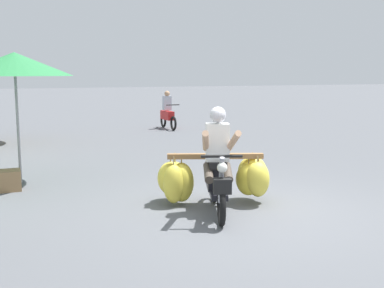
# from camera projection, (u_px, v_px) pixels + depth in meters

# --- Properties ---
(ground_plane) EXTENTS (120.00, 120.00, 0.00)m
(ground_plane) POSITION_uv_depth(u_px,v_px,m) (248.00, 212.00, 7.13)
(ground_plane) COLOR #56595E
(motorbike_main_loaded) EXTENTS (1.83, 1.98, 1.58)m
(motorbike_main_loaded) POSITION_uv_depth(u_px,v_px,m) (215.00, 175.00, 7.44)
(motorbike_main_loaded) COLOR black
(motorbike_main_loaded) RESTS_ON ground
(motorbike_distant_ahead_left) EXTENTS (0.50, 1.62, 1.40)m
(motorbike_distant_ahead_left) POSITION_uv_depth(u_px,v_px,m) (167.00, 113.00, 17.66)
(motorbike_distant_ahead_left) COLOR black
(motorbike_distant_ahead_left) RESTS_ON ground
(market_umbrella_further_along) EXTENTS (2.09, 2.09, 2.44)m
(market_umbrella_further_along) POSITION_uv_depth(u_px,v_px,m) (15.00, 64.00, 8.70)
(market_umbrella_further_along) COLOR #99999E
(market_umbrella_further_along) RESTS_ON ground
(produce_crate) EXTENTS (0.56, 0.40, 0.36)m
(produce_crate) POSITION_uv_depth(u_px,v_px,m) (4.00, 181.00, 8.41)
(produce_crate) COLOR olive
(produce_crate) RESTS_ON ground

